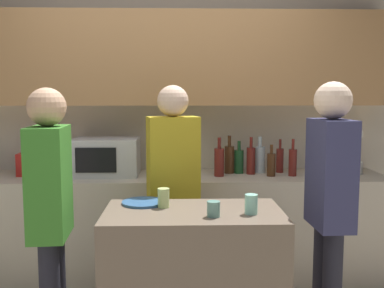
% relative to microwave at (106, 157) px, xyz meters
% --- Properties ---
extents(back_wall, '(6.40, 0.40, 2.70)m').
position_rel_microwave_xyz_m(back_wall, '(0.45, 0.23, 0.50)').
color(back_wall, beige).
rests_on(back_wall, ground_plane).
extents(back_counter, '(3.60, 0.62, 0.89)m').
position_rel_microwave_xyz_m(back_counter, '(0.45, -0.04, -0.59)').
color(back_counter, '#B7AD99').
rests_on(back_counter, ground_plane).
extents(kitchen_island, '(1.01, 0.57, 0.89)m').
position_rel_microwave_xyz_m(kitchen_island, '(0.67, -1.14, -0.59)').
color(kitchen_island, brown).
rests_on(kitchen_island, ground_plane).
extents(microwave, '(0.52, 0.39, 0.30)m').
position_rel_microwave_xyz_m(microwave, '(0.00, 0.00, 0.00)').
color(microwave, '#B7BABC').
rests_on(microwave, back_counter).
extents(toaster, '(0.26, 0.16, 0.18)m').
position_rel_microwave_xyz_m(toaster, '(-0.57, 0.00, -0.06)').
color(toaster, '#B21E19').
rests_on(toaster, back_counter).
extents(potted_plant, '(0.14, 0.14, 0.40)m').
position_rel_microwave_xyz_m(potted_plant, '(2.03, 0.00, 0.05)').
color(potted_plant, silver).
rests_on(potted_plant, back_counter).
extents(bottle_0, '(0.08, 0.08, 0.31)m').
position_rel_microwave_xyz_m(bottle_0, '(0.91, -0.08, -0.03)').
color(bottle_0, maroon).
rests_on(bottle_0, back_counter).
extents(bottle_1, '(0.08, 0.08, 0.31)m').
position_rel_microwave_xyz_m(bottle_1, '(1.00, 0.05, -0.03)').
color(bottle_1, '#472814').
rests_on(bottle_1, back_counter).
extents(bottle_2, '(0.08, 0.08, 0.27)m').
position_rel_microwave_xyz_m(bottle_2, '(1.08, 0.05, -0.05)').
color(bottle_2, '#194723').
rests_on(bottle_2, back_counter).
extents(bottle_3, '(0.07, 0.07, 0.30)m').
position_rel_microwave_xyz_m(bottle_3, '(1.18, 0.01, -0.03)').
color(bottle_3, maroon).
rests_on(bottle_3, back_counter).
extents(bottle_4, '(0.09, 0.09, 0.30)m').
position_rel_microwave_xyz_m(bottle_4, '(1.26, 0.07, -0.03)').
color(bottle_4, silver).
rests_on(bottle_4, back_counter).
extents(bottle_5, '(0.07, 0.07, 0.25)m').
position_rel_microwave_xyz_m(bottle_5, '(1.32, -0.10, -0.05)').
color(bottle_5, '#472814').
rests_on(bottle_5, back_counter).
extents(bottle_6, '(0.06, 0.06, 0.28)m').
position_rel_microwave_xyz_m(bottle_6, '(1.43, 0.08, -0.04)').
color(bottle_6, maroon).
rests_on(bottle_6, back_counter).
extents(bottle_7, '(0.06, 0.06, 0.30)m').
position_rel_microwave_xyz_m(bottle_7, '(1.50, -0.09, -0.04)').
color(bottle_7, maroon).
rests_on(bottle_7, back_counter).
extents(plate_on_island, '(0.26, 0.26, 0.01)m').
position_rel_microwave_xyz_m(plate_on_island, '(0.37, -0.97, -0.14)').
color(plate_on_island, '#2D5684').
rests_on(plate_on_island, kitchen_island).
extents(cup_0, '(0.07, 0.07, 0.11)m').
position_rel_microwave_xyz_m(cup_0, '(0.50, -1.07, -0.09)').
color(cup_0, '#C4DD85').
rests_on(cup_0, kitchen_island).
extents(cup_1, '(0.07, 0.07, 0.11)m').
position_rel_microwave_xyz_m(cup_1, '(0.98, -1.22, -0.09)').
color(cup_1, '#94E0C9').
rests_on(cup_1, kitchen_island).
extents(cup_2, '(0.07, 0.07, 0.08)m').
position_rel_microwave_xyz_m(cup_2, '(0.77, -1.27, -0.11)').
color(cup_2, '#679D8F').
rests_on(cup_2, kitchen_island).
extents(person_left, '(0.37, 0.26, 1.60)m').
position_rel_microwave_xyz_m(person_left, '(0.55, -0.60, -0.09)').
color(person_left, black).
rests_on(person_left, ground_plane).
extents(person_center, '(0.21, 0.35, 1.61)m').
position_rel_microwave_xyz_m(person_center, '(1.45, -1.12, -0.08)').
color(person_center, black).
rests_on(person_center, ground_plane).
extents(person_right, '(0.21, 0.35, 1.58)m').
position_rel_microwave_xyz_m(person_right, '(-0.12, -1.20, -0.11)').
color(person_right, black).
rests_on(person_right, ground_plane).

